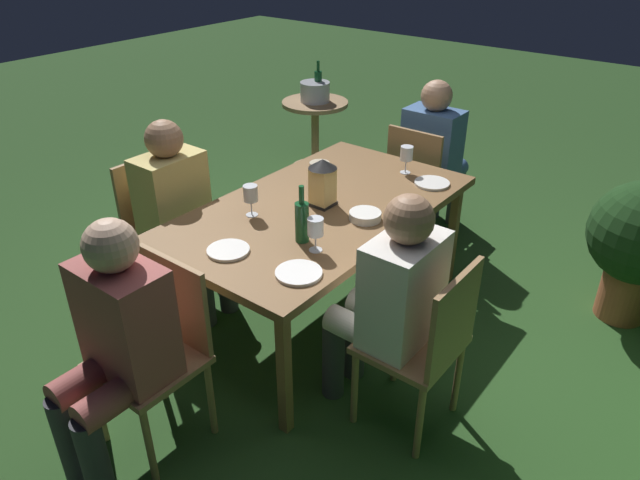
{
  "coord_description": "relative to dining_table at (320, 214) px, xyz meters",
  "views": [
    {
      "loc": [
        2.25,
        1.76,
        2.13
      ],
      "look_at": [
        0.0,
        0.0,
        0.51
      ],
      "focal_mm": 32.9,
      "sensor_mm": 36.0,
      "label": 1
    }
  ],
  "objects": [
    {
      "name": "ground_plane",
      "position": [
        0.0,
        0.0,
        -0.67
      ],
      "size": [
        16.0,
        16.0,
        0.0
      ],
      "primitive_type": "plane",
      "color": "#26471E"
    },
    {
      "name": "dining_table",
      "position": [
        0.0,
        0.0,
        0.0
      ],
      "size": [
        1.76,
        1.0,
        0.72
      ],
      "color": "brown",
      "rests_on": "ground"
    },
    {
      "name": "chair_side_right_b",
      "position": [
        0.4,
        0.89,
        -0.19
      ],
      "size": [
        0.42,
        0.4,
        0.87
      ],
      "color": "#937047",
      "rests_on": "ground"
    },
    {
      "name": "person_in_cream",
      "position": [
        0.4,
        0.7,
        -0.03
      ],
      "size": [
        0.38,
        0.47,
        1.15
      ],
      "color": "white",
      "rests_on": "ground"
    },
    {
      "name": "chair_head_far",
      "position": [
        1.13,
        0.0,
        -0.19
      ],
      "size": [
        0.4,
        0.42,
        0.87
      ],
      "color": "#937047",
      "rests_on": "ground"
    },
    {
      "name": "person_in_rust",
      "position": [
        1.32,
        0.0,
        -0.03
      ],
      "size": [
        0.48,
        0.38,
        1.15
      ],
      "color": "#9E4C47",
      "rests_on": "ground"
    },
    {
      "name": "chair_head_near",
      "position": [
        -1.13,
        0.0,
        -0.19
      ],
      "size": [
        0.4,
        0.42,
        0.87
      ],
      "color": "#937047",
      "rests_on": "ground"
    },
    {
      "name": "person_in_blue",
      "position": [
        -1.32,
        0.0,
        -0.03
      ],
      "size": [
        0.48,
        0.38,
        1.15
      ],
      "color": "#426699",
      "rests_on": "ground"
    },
    {
      "name": "chair_side_left_b",
      "position": [
        0.4,
        -0.89,
        -0.19
      ],
      "size": [
        0.42,
        0.4,
        0.87
      ],
      "color": "#937047",
      "rests_on": "ground"
    },
    {
      "name": "person_in_mustard",
      "position": [
        0.4,
        -0.7,
        -0.03
      ],
      "size": [
        0.38,
        0.47,
        1.15
      ],
      "color": "tan",
      "rests_on": "ground"
    },
    {
      "name": "lantern_centerpiece",
      "position": [
        -0.01,
        0.01,
        0.2
      ],
      "size": [
        0.15,
        0.15,
        0.27
      ],
      "color": "black",
      "rests_on": "dining_table"
    },
    {
      "name": "green_bottle_on_table",
      "position": [
        0.36,
        0.17,
        0.16
      ],
      "size": [
        0.07,
        0.07,
        0.29
      ],
      "color": "#195128",
      "rests_on": "dining_table"
    },
    {
      "name": "wine_glass_a",
      "position": [
        0.31,
        -0.21,
        0.17
      ],
      "size": [
        0.08,
        0.08,
        0.17
      ],
      "color": "silver",
      "rests_on": "dining_table"
    },
    {
      "name": "wine_glass_b",
      "position": [
        0.39,
        0.28,
        0.17
      ],
      "size": [
        0.08,
        0.08,
        0.17
      ],
      "color": "silver",
      "rests_on": "dining_table"
    },
    {
      "name": "wine_glass_c",
      "position": [
        -0.68,
        0.13,
        0.17
      ],
      "size": [
        0.08,
        0.08,
        0.17
      ],
      "color": "silver",
      "rests_on": "dining_table"
    },
    {
      "name": "plate_a",
      "position": [
        -0.62,
        0.34,
        0.06
      ],
      "size": [
        0.2,
        0.2,
        0.01
      ],
      "primitive_type": "cylinder",
      "color": "white",
      "rests_on": "dining_table"
    },
    {
      "name": "plate_b",
      "position": [
        0.65,
        -0.04,
        0.06
      ],
      "size": [
        0.2,
        0.2,
        0.01
      ],
      "primitive_type": "cylinder",
      "color": "white",
      "rests_on": "dining_table"
    },
    {
      "name": "plate_c",
      "position": [
        0.6,
        0.35,
        0.06
      ],
      "size": [
        0.21,
        0.21,
        0.01
      ],
      "primitive_type": "cylinder",
      "color": "white",
      "rests_on": "dining_table"
    },
    {
      "name": "bowl_olives",
      "position": [
        -0.37,
        -0.29,
        0.08
      ],
      "size": [
        0.12,
        0.12,
        0.06
      ],
      "color": "#BCAD8E",
      "rests_on": "dining_table"
    },
    {
      "name": "bowl_bread",
      "position": [
        -0.01,
        0.29,
        0.07
      ],
      "size": [
        0.17,
        0.17,
        0.04
      ],
      "color": "silver",
      "rests_on": "dining_table"
    },
    {
      "name": "side_table",
      "position": [
        -1.75,
        -1.42,
        -0.24
      ],
      "size": [
        0.59,
        0.59,
        0.64
      ],
      "color": "#9E7A51",
      "rests_on": "ground"
    },
    {
      "name": "ice_bucket",
      "position": [
        -1.75,
        -1.42,
        0.07
      ],
      "size": [
        0.26,
        0.26,
        0.34
      ],
      "color": "#B2B7BF",
      "rests_on": "side_table"
    }
  ]
}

